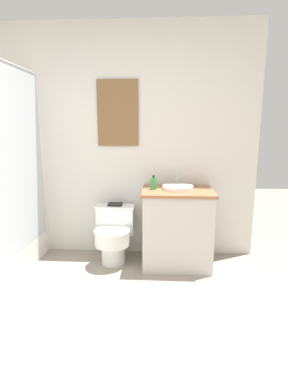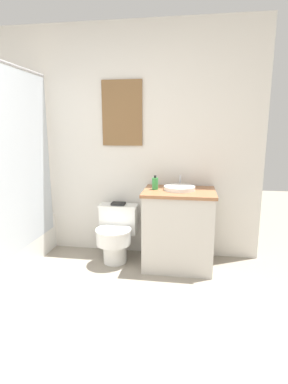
% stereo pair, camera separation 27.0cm
% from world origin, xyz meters
% --- Properties ---
extents(wall_back, '(3.49, 0.07, 2.50)m').
position_xyz_m(wall_back, '(0.00, 2.17, 1.26)').
color(wall_back, silver).
rests_on(wall_back, ground_plane).
extents(toilet, '(0.42, 0.51, 0.59)m').
position_xyz_m(toilet, '(0.21, 1.88, 0.31)').
color(toilet, white).
rests_on(toilet, ground_plane).
extents(vanity, '(0.72, 0.56, 0.80)m').
position_xyz_m(vanity, '(0.88, 1.85, 0.40)').
color(vanity, beige).
rests_on(vanity, ground_plane).
extents(sink, '(0.31, 0.35, 0.13)m').
position_xyz_m(sink, '(0.88, 1.87, 0.83)').
color(sink, white).
rests_on(sink, vanity).
extents(soap_bottle, '(0.06, 0.06, 0.14)m').
position_xyz_m(soap_bottle, '(0.63, 1.87, 0.87)').
color(soap_bottle, green).
rests_on(soap_bottle, vanity).
extents(book_on_tank, '(0.15, 0.11, 0.02)m').
position_xyz_m(book_on_tank, '(0.21, 2.01, 0.60)').
color(book_on_tank, black).
rests_on(book_on_tank, toilet).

